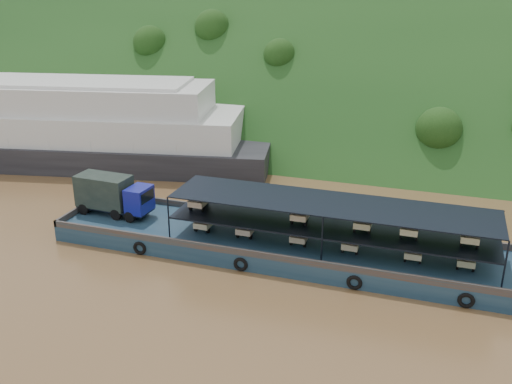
% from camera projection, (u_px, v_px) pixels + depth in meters
% --- Properties ---
extents(ground, '(160.00, 160.00, 0.00)m').
position_uv_depth(ground, '(268.00, 247.00, 43.82)').
color(ground, brown).
rests_on(ground, ground).
extents(hillside, '(140.00, 39.60, 39.60)m').
position_uv_depth(hillside, '(349.00, 132.00, 75.72)').
color(hillside, '#173C15').
rests_on(hillside, ground).
extents(cargo_barge, '(35.00, 7.18, 4.54)m').
position_uv_depth(cargo_barge, '(269.00, 239.00, 42.69)').
color(cargo_barge, '#12283F').
rests_on(cargo_barge, ground).
extents(passenger_ferry, '(46.04, 19.80, 9.05)m').
position_uv_depth(passenger_ferry, '(69.00, 126.00, 62.92)').
color(passenger_ferry, black).
rests_on(passenger_ferry, ground).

